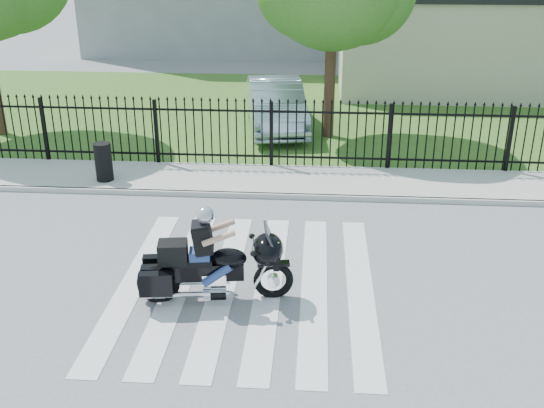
{
  "coord_description": "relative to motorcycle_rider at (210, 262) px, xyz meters",
  "views": [
    {
      "loc": [
        1.17,
        -9.68,
        5.71
      ],
      "look_at": [
        0.36,
        1.32,
        1.0
      ],
      "focal_mm": 42.0,
      "sensor_mm": 36.0,
      "label": 1
    }
  ],
  "objects": [
    {
      "name": "crosswalk",
      "position": [
        0.53,
        0.5,
        -0.7
      ],
      "size": [
        5.0,
        5.5,
        0.01
      ],
      "primitive_type": null,
      "color": "silver",
      "rests_on": "ground"
    },
    {
      "name": "motorcycle_rider",
      "position": [
        0.0,
        0.0,
        0.0
      ],
      "size": [
        2.62,
        1.05,
        1.74
      ],
      "rotation": [
        0.0,
        0.0,
        0.13
      ],
      "color": "black",
      "rests_on": "ground"
    },
    {
      "name": "parked_car",
      "position": [
        0.39,
        10.19,
        0.07
      ],
      "size": [
        2.35,
        4.84,
        1.53
      ],
      "primitive_type": "imported",
      "rotation": [
        0.0,
        0.0,
        0.16
      ],
      "color": "#8EA7B3",
      "rests_on": "grass_strip"
    },
    {
      "name": "ground",
      "position": [
        0.53,
        0.5,
        -0.71
      ],
      "size": [
        120.0,
        120.0,
        0.0
      ],
      "primitive_type": "plane",
      "color": "slate",
      "rests_on": "ground"
    },
    {
      "name": "grass_strip",
      "position": [
        0.53,
        12.5,
        -0.7
      ],
      "size": [
        40.0,
        12.0,
        0.02
      ],
      "primitive_type": "cube",
      "color": "#32551D",
      "rests_on": "ground"
    },
    {
      "name": "curb",
      "position": [
        0.53,
        4.5,
        -0.65
      ],
      "size": [
        40.0,
        0.12,
        0.12
      ],
      "primitive_type": "cube",
      "color": "#ADAAA3",
      "rests_on": "ground"
    },
    {
      "name": "sidewalk",
      "position": [
        0.53,
        5.5,
        -0.65
      ],
      "size": [
        40.0,
        2.0,
        0.12
      ],
      "primitive_type": "cube",
      "color": "#ADAAA3",
      "rests_on": "ground"
    },
    {
      "name": "building_low",
      "position": [
        7.53,
        16.5,
        1.04
      ],
      "size": [
        10.0,
        6.0,
        3.5
      ],
      "primitive_type": "cube",
      "color": "beige",
      "rests_on": "ground"
    },
    {
      "name": "litter_bin",
      "position": [
        -3.47,
        5.09,
        -0.12
      ],
      "size": [
        0.55,
        0.55,
        0.94
      ],
      "primitive_type": "cylinder",
      "rotation": [
        0.0,
        0.0,
        0.39
      ],
      "color": "black",
      "rests_on": "sidewalk"
    },
    {
      "name": "iron_fence",
      "position": [
        0.53,
        6.5,
        0.19
      ],
      "size": [
        26.0,
        0.04,
        1.8
      ],
      "color": "black",
      "rests_on": "ground"
    }
  ]
}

